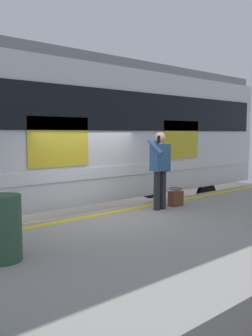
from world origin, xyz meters
TOP-DOWN VIEW (x-y plane):
  - ground_plane at (0.00, 0.00)m, footprint 23.44×23.44m
  - platform at (0.00, 2.08)m, footprint 12.38×4.17m
  - safety_line at (0.00, 0.30)m, footprint 12.13×0.16m
  - track_rail_near at (0.00, -1.10)m, footprint 16.10×0.08m
  - track_rail_far at (0.00, -2.53)m, footprint 16.10×0.08m
  - train_carriage at (-1.16, -1.81)m, footprint 10.43×3.11m
  - passenger at (-1.19, 0.71)m, footprint 0.57×0.55m
  - handbag at (-1.72, 0.70)m, footprint 0.32×0.29m
  - trash_bin at (2.54, 1.57)m, footprint 0.47×0.47m

SIDE VIEW (x-z plane):
  - ground_plane at x=0.00m, z-range 0.00..0.00m
  - track_rail_near at x=0.00m, z-range 0.00..0.16m
  - track_rail_far at x=0.00m, z-range 0.00..0.16m
  - platform at x=0.00m, z-range 0.00..0.85m
  - safety_line at x=0.00m, z-range 0.85..0.86m
  - handbag at x=-1.72m, z-range 0.84..1.24m
  - trash_bin at x=2.54m, z-range 0.85..1.71m
  - passenger at x=-1.19m, z-range 1.01..2.66m
  - train_carriage at x=-1.16m, z-range 0.54..4.60m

